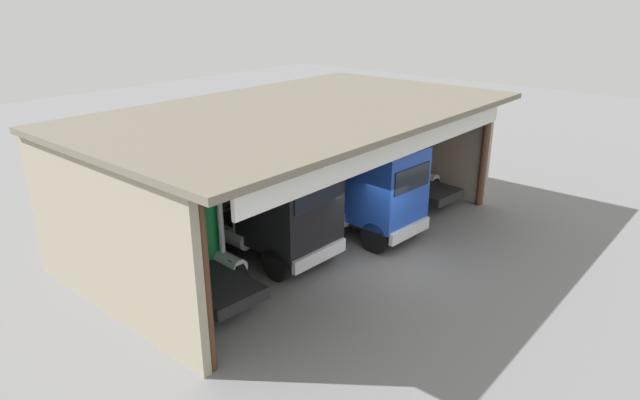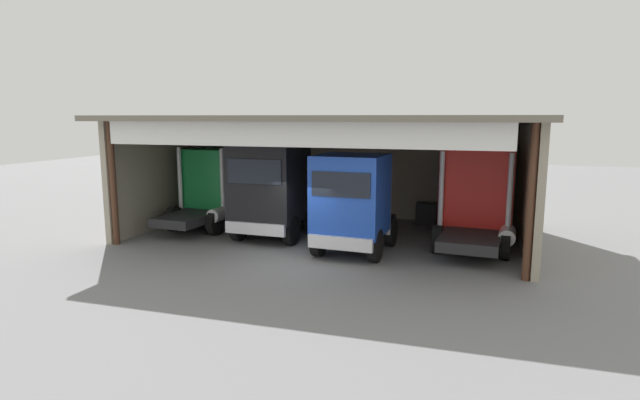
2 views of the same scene
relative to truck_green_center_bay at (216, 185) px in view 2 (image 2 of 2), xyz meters
The scene contains 8 objects.
ground_plane 7.09m from the truck_green_center_bay, 39.59° to the right, with size 80.00×80.00×0.00m, color slate.
workshop_shed 5.55m from the truck_green_center_bay, ahead, with size 15.65×9.37×4.85m.
truck_green_center_bay is the anchor object (origin of this frame).
truck_black_yard_outside 3.68m from the truck_green_center_bay, 25.53° to the right, with size 2.72×4.90×3.82m.
truck_blue_right_bay 7.48m from the truck_green_center_bay, 22.38° to the right, with size 2.57×4.77×3.53m.
truck_red_left_bay 11.10m from the truck_green_center_bay, ahead, with size 2.84×5.39×3.64m.
oil_drum 6.04m from the truck_green_center_bay, 27.56° to the left, with size 0.58×0.58×0.88m, color #197233.
tool_cart 9.50m from the truck_green_center_bay, 18.14° to the left, with size 0.90×0.60×1.00m, color black.
Camera 2 is at (5.73, -15.48, 4.81)m, focal length 28.39 mm.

